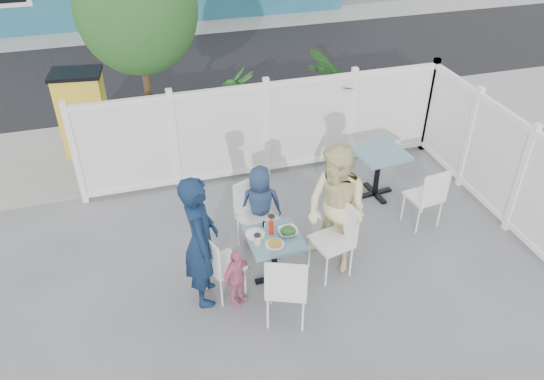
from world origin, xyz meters
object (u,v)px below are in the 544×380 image
object	(u,v)px
toddler	(236,277)
utility_cabinet	(84,114)
chair_right	(337,233)
chair_near	(286,286)
man	(201,241)
spare_table	(379,161)
boy	(260,206)
chair_back	(254,210)
main_table	(274,247)
chair_left	(218,261)
woman	(336,210)

from	to	relation	value
toddler	utility_cabinet	bearing A→B (deg)	76.71
chair_right	toddler	distance (m)	1.38
chair_right	toddler	xyz separation A→B (m)	(-1.35, -0.21, -0.19)
chair_near	man	bearing A→B (deg)	161.34
spare_table	chair_right	xyz separation A→B (m)	(-1.25, -1.41, -0.01)
man	boy	size ratio (longest dim) A/B	1.46
utility_cabinet	chair_back	bearing A→B (deg)	-49.67
spare_table	chair_right	world-z (taller)	chair_right
utility_cabinet	chair_back	size ratio (longest dim) A/B	1.43
main_table	chair_back	bearing A→B (deg)	94.81
chair_right	chair_near	xyz separation A→B (m)	(-0.89, -0.69, -0.00)
chair_near	utility_cabinet	bearing A→B (deg)	135.72
chair_left	toddler	size ratio (longest dim) A/B	1.16
main_table	chair_right	bearing A→B (deg)	-2.77
man	main_table	bearing A→B (deg)	-81.37
man	boy	xyz separation A→B (m)	(0.93, 0.83, -0.27)
main_table	chair_left	distance (m)	0.71
utility_cabinet	spare_table	size ratio (longest dim) A/B	1.76
main_table	chair_back	world-z (taller)	chair_back
chair_right	toddler	world-z (taller)	chair_right
woman	chair_left	bearing A→B (deg)	-109.70
woman	chair_near	bearing A→B (deg)	-73.11
toddler	woman	bearing A→B (deg)	-21.20
chair_near	woman	distance (m)	1.23
man	woman	distance (m)	1.71
chair_right	toddler	size ratio (longest dim) A/B	1.28
utility_cabinet	man	distance (m)	4.30
spare_table	chair_near	distance (m)	3.00
man	chair_left	bearing A→B (deg)	-93.70
chair_right	woman	xyz separation A→B (m)	(0.01, 0.11, 0.28)
chair_near	woman	bearing A→B (deg)	63.57
chair_near	chair_left	bearing A→B (deg)	155.51
boy	man	bearing A→B (deg)	53.54
utility_cabinet	toddler	xyz separation A→B (m)	(1.66, -4.30, -0.31)
main_table	chair_near	size ratio (longest dim) A/B	0.67
main_table	spare_table	distance (m)	2.47
woman	toddler	distance (m)	1.48
boy	spare_table	bearing A→B (deg)	-152.08
utility_cabinet	toddler	distance (m)	4.62
main_table	boy	bearing A→B (deg)	87.08
chair_near	toddler	world-z (taller)	chair_near
toddler	chair_left	bearing A→B (deg)	98.89
chair_near	boy	distance (m)	1.53
chair_right	boy	xyz separation A→B (m)	(-0.77, 0.83, -0.00)
spare_table	chair_right	size ratio (longest dim) A/B	0.79
woman	spare_table	bearing A→B (deg)	111.56
spare_table	toddler	bearing A→B (deg)	-148.04
spare_table	man	distance (m)	3.28
chair_left	main_table	bearing A→B (deg)	74.41
utility_cabinet	main_table	bearing A→B (deg)	-54.14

